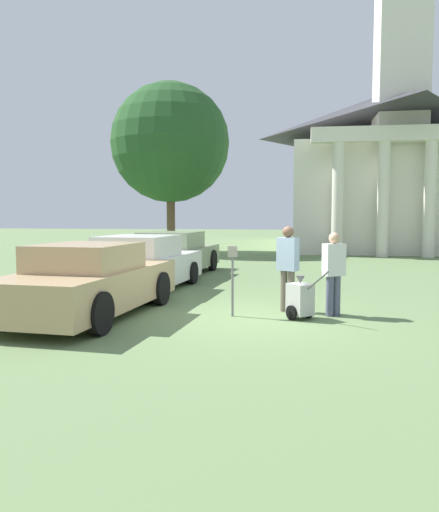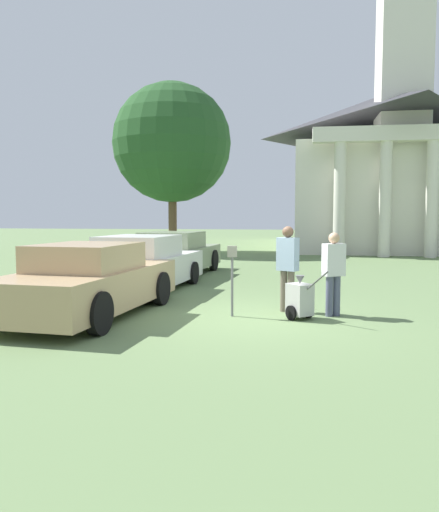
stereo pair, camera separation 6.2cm
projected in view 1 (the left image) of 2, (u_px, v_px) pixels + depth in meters
ground_plane at (247, 318)px, 9.67m from camera, size 120.00×120.00×0.00m
parked_car_tan at (90, 282)px, 9.82m from camera, size 2.36×4.83×1.44m
parked_car_white at (141, 266)px, 13.07m from camera, size 2.38×5.14×1.46m
parked_car_sage at (173, 255)px, 16.59m from camera, size 2.42×5.13×1.44m
parking_meter at (233, 267)px, 9.76m from camera, size 0.18×0.09×1.39m
person_worker at (288, 263)px, 10.21m from camera, size 0.47×0.40×1.77m
person_supervisor at (334, 269)px, 9.79m from camera, size 0.47×0.40×1.65m
equipment_cart at (300, 299)px, 9.55m from camera, size 0.77×0.89×1.00m
church at (377, 165)px, 31.72m from camera, size 10.75×18.03×21.92m
shade_tree at (170, 143)px, 26.02m from camera, size 6.19×6.19×8.85m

